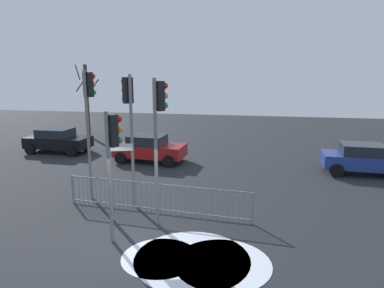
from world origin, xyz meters
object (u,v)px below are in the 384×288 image
at_px(direction_sign_post, 112,174).
at_px(car_red_near, 149,148).
at_px(car_blue_trailing, 364,159).
at_px(bare_tree_left, 87,99).
at_px(traffic_light_mid_left, 159,119).
at_px(traffic_light_rear_right, 89,106).
at_px(traffic_light_foreground_left, 129,111).
at_px(car_black_far, 58,140).
at_px(traffic_light_foreground_right, 112,147).

xyz_separation_m(direction_sign_post, car_red_near, (-1.17, 7.47, -0.82)).
distance_m(car_blue_trailing, bare_tree_left, 18.97).
bearing_deg(traffic_light_mid_left, traffic_light_rear_right, -176.11).
xyz_separation_m(traffic_light_rear_right, car_red_near, (0.45, 5.66, -2.84)).
height_order(traffic_light_foreground_left, traffic_light_rear_right, traffic_light_rear_right).
xyz_separation_m(car_blue_trailing, car_black_far, (-17.00, 1.36, 0.00)).
height_order(traffic_light_foreground_left, traffic_light_foreground_right, traffic_light_foreground_left).
height_order(car_blue_trailing, bare_tree_left, bare_tree_left).
bearing_deg(car_black_far, traffic_light_foreground_left, -43.34).
height_order(traffic_light_foreground_left, car_red_near, traffic_light_foreground_left).
xyz_separation_m(traffic_light_mid_left, bare_tree_left, (-9.59, 13.70, -0.58)).
relative_size(car_red_near, bare_tree_left, 0.73).
bearing_deg(direction_sign_post, traffic_light_rear_right, 111.90).
bearing_deg(traffic_light_foreground_right, traffic_light_foreground_left, 129.33).
height_order(traffic_light_foreground_right, bare_tree_left, bare_tree_left).
distance_m(traffic_light_rear_right, direction_sign_post, 3.16).
bearing_deg(traffic_light_mid_left, car_black_far, 169.07).
relative_size(traffic_light_mid_left, car_blue_trailing, 1.21).
bearing_deg(traffic_light_foreground_left, car_red_near, 50.78).
height_order(traffic_light_foreground_left, car_black_far, traffic_light_foreground_left).
bearing_deg(car_black_far, bare_tree_left, 97.78).
bearing_deg(traffic_light_mid_left, bare_tree_left, 157.55).
bearing_deg(traffic_light_rear_right, direction_sign_post, -30.59).
height_order(traffic_light_mid_left, car_red_near, traffic_light_mid_left).
bearing_deg(traffic_light_foreground_left, car_black_far, 84.97).
height_order(traffic_light_foreground_left, traffic_light_mid_left, traffic_light_foreground_left).
relative_size(traffic_light_foreground_right, traffic_light_rear_right, 0.77).
height_order(traffic_light_foreground_right, car_black_far, traffic_light_foreground_right).
relative_size(traffic_light_foreground_right, car_black_far, 1.00).
xyz_separation_m(traffic_light_mid_left, car_blue_trailing, (8.08, 7.10, -2.66)).
height_order(traffic_light_foreground_right, traffic_light_mid_left, traffic_light_mid_left).
height_order(direction_sign_post, car_blue_trailing, direction_sign_post).
xyz_separation_m(traffic_light_foreground_left, direction_sign_post, (-0.12, -1.35, -1.90)).
bearing_deg(direction_sign_post, traffic_light_foreground_right, -84.20).
height_order(traffic_light_rear_right, car_blue_trailing, traffic_light_rear_right).
relative_size(direction_sign_post, bare_tree_left, 0.52).
distance_m(traffic_light_foreground_right, car_red_near, 9.15).
bearing_deg(car_red_near, traffic_light_mid_left, -65.58).
relative_size(traffic_light_mid_left, direction_sign_post, 1.66).
distance_m(traffic_light_mid_left, bare_tree_left, 16.73).
distance_m(traffic_light_rear_right, car_red_near, 6.34).
bearing_deg(bare_tree_left, car_red_near, -42.62).
bearing_deg(direction_sign_post, car_red_near, 78.96).
relative_size(traffic_light_foreground_left, traffic_light_rear_right, 0.97).
height_order(car_black_far, bare_tree_left, bare_tree_left).
bearing_deg(traffic_light_foreground_right, car_blue_trailing, 71.68).
height_order(car_blue_trailing, car_black_far, same).
relative_size(car_blue_trailing, bare_tree_left, 0.72).
relative_size(direction_sign_post, car_red_near, 0.72).
distance_m(car_red_near, car_black_far, 6.26).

